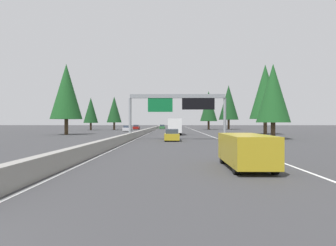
{
  "coord_description": "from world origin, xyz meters",
  "views": [
    {
      "loc": [
        -4.63,
        -5.27,
        2.31
      ],
      "look_at": [
        59.24,
        -4.21,
        2.13
      ],
      "focal_mm": 30.88,
      "sensor_mm": 36.0,
      "label": 1
    }
  ],
  "objects_px": {
    "minivan_far_center": "(246,149)",
    "conifer_left_mid": "(91,110)",
    "sedan_mid_right": "(174,126)",
    "conifer_right_far": "(209,106)",
    "sedan_near_center": "(162,127)",
    "oncoming_far": "(136,127)",
    "conifer_right_near": "(273,93)",
    "sedan_distant_a": "(172,135)",
    "conifer_left_far": "(114,110)",
    "conifer_right_distant": "(229,103)",
    "conifer_right_mid": "(265,92)",
    "box_truck_far_right": "(175,126)",
    "conifer_left_near": "(66,92)",
    "sign_gantry_overhead": "(179,104)",
    "oncoming_near": "(127,129)"
  },
  "relations": [
    {
      "from": "minivan_far_center",
      "to": "conifer_left_mid",
      "type": "bearing_deg",
      "value": 21.66
    },
    {
      "from": "sedan_mid_right",
      "to": "conifer_right_far",
      "type": "xyz_separation_m",
      "value": [
        -28.4,
        -10.84,
        6.63
      ]
    },
    {
      "from": "sedan_near_center",
      "to": "conifer_left_mid",
      "type": "xyz_separation_m",
      "value": [
        -14.33,
        20.55,
        5.14
      ]
    },
    {
      "from": "oncoming_far",
      "to": "conifer_right_near",
      "type": "bearing_deg",
      "value": 25.8
    },
    {
      "from": "conifer_left_mid",
      "to": "oncoming_far",
      "type": "bearing_deg",
      "value": -57.66
    },
    {
      "from": "sedan_distant_a",
      "to": "oncoming_far",
      "type": "bearing_deg",
      "value": 11.62
    },
    {
      "from": "oncoming_far",
      "to": "sedan_distant_a",
      "type": "bearing_deg",
      "value": 11.62
    },
    {
      "from": "sedan_mid_right",
      "to": "conifer_left_far",
      "type": "relative_size",
      "value": 0.43
    },
    {
      "from": "conifer_right_distant",
      "to": "sedan_near_center",
      "type": "bearing_deg",
      "value": 75.2
    },
    {
      "from": "sedan_distant_a",
      "to": "conifer_right_mid",
      "type": "bearing_deg",
      "value": -42.04
    },
    {
      "from": "sedan_near_center",
      "to": "sedan_mid_right",
      "type": "xyz_separation_m",
      "value": [
        20.14,
        -3.98,
        0.0
      ]
    },
    {
      "from": "conifer_left_far",
      "to": "box_truck_far_right",
      "type": "bearing_deg",
      "value": -151.68
    },
    {
      "from": "sedan_distant_a",
      "to": "conifer_left_far",
      "type": "height_order",
      "value": "conifer_left_far"
    },
    {
      "from": "oncoming_far",
      "to": "conifer_right_near",
      "type": "height_order",
      "value": "conifer_right_near"
    },
    {
      "from": "sedan_near_center",
      "to": "conifer_right_far",
      "type": "height_order",
      "value": "conifer_right_far"
    },
    {
      "from": "sedan_distant_a",
      "to": "conifer_left_far",
      "type": "xyz_separation_m",
      "value": [
        51.15,
        17.66,
        5.47
      ]
    },
    {
      "from": "conifer_right_far",
      "to": "conifer_left_far",
      "type": "distance_m",
      "value": 29.22
    },
    {
      "from": "box_truck_far_right",
      "to": "oncoming_far",
      "type": "bearing_deg",
      "value": 17.22
    },
    {
      "from": "minivan_far_center",
      "to": "sedan_near_center",
      "type": "distance_m",
      "value": 84.66
    },
    {
      "from": "conifer_left_near",
      "to": "conifer_left_mid",
      "type": "bearing_deg",
      "value": 7.9
    },
    {
      "from": "sedan_distant_a",
      "to": "conifer_right_near",
      "type": "distance_m",
      "value": 15.41
    },
    {
      "from": "sign_gantry_overhead",
      "to": "oncoming_far",
      "type": "distance_m",
      "value": 56.46
    },
    {
      "from": "conifer_right_far",
      "to": "sign_gantry_overhead",
      "type": "bearing_deg",
      "value": 168.86
    },
    {
      "from": "box_truck_far_right",
      "to": "conifer_right_near",
      "type": "height_order",
      "value": "conifer_right_near"
    },
    {
      "from": "conifer_right_near",
      "to": "sedan_near_center",
      "type": "bearing_deg",
      "value": 16.36
    },
    {
      "from": "conifer_right_far",
      "to": "conifer_left_far",
      "type": "bearing_deg",
      "value": 96.83
    },
    {
      "from": "oncoming_near",
      "to": "conifer_right_distant",
      "type": "height_order",
      "value": "conifer_right_distant"
    },
    {
      "from": "conifer_left_near",
      "to": "conifer_right_distant",
      "type": "bearing_deg",
      "value": -43.52
    },
    {
      "from": "box_truck_far_right",
      "to": "conifer_right_far",
      "type": "xyz_separation_m",
      "value": [
        37.09,
        -10.87,
        5.7
      ]
    },
    {
      "from": "sedan_distant_a",
      "to": "conifer_left_near",
      "type": "xyz_separation_m",
      "value": [
        17.37,
        19.72,
        7.34
      ]
    },
    {
      "from": "sedan_near_center",
      "to": "conifer_left_mid",
      "type": "bearing_deg",
      "value": 124.9
    },
    {
      "from": "minivan_far_center",
      "to": "conifer_left_near",
      "type": "relative_size",
      "value": 0.38
    },
    {
      "from": "sign_gantry_overhead",
      "to": "sedan_near_center",
      "type": "xyz_separation_m",
      "value": [
        61.37,
        4.37,
        -4.05
      ]
    },
    {
      "from": "conifer_right_near",
      "to": "conifer_right_mid",
      "type": "distance_m",
      "value": 16.7
    },
    {
      "from": "conifer_right_mid",
      "to": "conifer_right_far",
      "type": "relative_size",
      "value": 1.12
    },
    {
      "from": "conifer_left_far",
      "to": "sedan_near_center",
      "type": "bearing_deg",
      "value": -50.36
    },
    {
      "from": "sign_gantry_overhead",
      "to": "conifer_left_near",
      "type": "xyz_separation_m",
      "value": [
        15.86,
        20.59,
        3.29
      ]
    },
    {
      "from": "oncoming_far",
      "to": "sedan_near_center",
      "type": "bearing_deg",
      "value": 128.54
    },
    {
      "from": "minivan_far_center",
      "to": "conifer_left_mid",
      "type": "relative_size",
      "value": 0.52
    },
    {
      "from": "conifer_right_far",
      "to": "conifer_left_far",
      "type": "height_order",
      "value": "conifer_right_far"
    },
    {
      "from": "minivan_far_center",
      "to": "box_truck_far_right",
      "type": "bearing_deg",
      "value": 4.84
    },
    {
      "from": "sedan_mid_right",
      "to": "oncoming_far",
      "type": "bearing_deg",
      "value": 155.56
    },
    {
      "from": "oncoming_near",
      "to": "conifer_left_near",
      "type": "distance_m",
      "value": 23.35
    },
    {
      "from": "minivan_far_center",
      "to": "conifer_right_near",
      "type": "relative_size",
      "value": 0.48
    },
    {
      "from": "conifer_right_near",
      "to": "conifer_left_far",
      "type": "height_order",
      "value": "conifer_right_near"
    },
    {
      "from": "box_truck_far_right",
      "to": "conifer_left_mid",
      "type": "height_order",
      "value": "conifer_left_mid"
    },
    {
      "from": "minivan_far_center",
      "to": "conifer_right_near",
      "type": "bearing_deg",
      "value": -21.79
    },
    {
      "from": "sedan_near_center",
      "to": "conifer_right_distant",
      "type": "bearing_deg",
      "value": -104.8
    },
    {
      "from": "conifer_right_distant",
      "to": "conifer_left_near",
      "type": "xyz_separation_m",
      "value": [
        -39.8,
        37.79,
        -0.63
      ]
    },
    {
      "from": "box_truck_far_right",
      "to": "sedan_near_center",
      "type": "relative_size",
      "value": 1.93
    }
  ]
}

